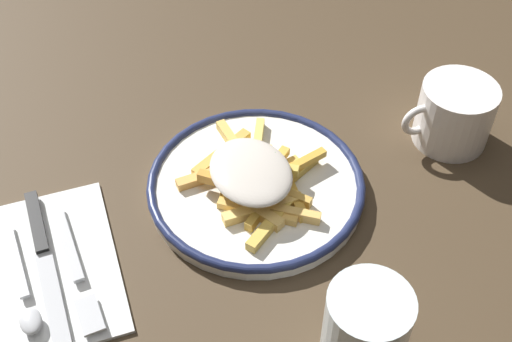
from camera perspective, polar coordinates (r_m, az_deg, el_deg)
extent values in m
plane|color=#433422|center=(0.79, 0.00, -1.78)|extent=(2.60, 2.60, 0.00)
cylinder|color=white|center=(0.78, 0.00, -1.40)|extent=(0.25, 0.25, 0.02)
torus|color=#1E274D|center=(0.77, 0.00, -1.02)|extent=(0.26, 0.26, 0.01)
cube|color=gold|center=(0.78, 4.12, 0.49)|extent=(0.07, 0.03, 0.01)
cube|color=gold|center=(0.73, 1.60, -4.25)|extent=(0.08, 0.07, 0.01)
cube|color=gold|center=(0.75, -0.08, -2.78)|extent=(0.08, 0.05, 0.01)
cube|color=#E6B855|center=(0.81, -2.02, 2.48)|extent=(0.02, 0.08, 0.01)
cube|color=gold|center=(0.76, 3.28, -2.04)|extent=(0.01, 0.08, 0.01)
cube|color=gold|center=(0.78, -0.66, -0.32)|extent=(0.03, 0.06, 0.01)
cube|color=#EEB662|center=(0.77, -1.43, 0.62)|extent=(0.03, 0.07, 0.01)
cube|color=#CA8730|center=(0.75, -2.56, -1.02)|extent=(0.06, 0.05, 0.01)
cube|color=#F6C766|center=(0.74, 0.52, -3.29)|extent=(0.09, 0.02, 0.01)
cube|color=#E8B95D|center=(0.74, -0.31, -3.20)|extent=(0.05, 0.08, 0.01)
cube|color=gold|center=(0.76, 0.08, -0.19)|extent=(0.06, 0.09, 0.01)
cube|color=gold|center=(0.77, 0.75, -0.76)|extent=(0.02, 0.07, 0.01)
cube|color=gold|center=(0.80, -2.98, 1.54)|extent=(0.09, 0.06, 0.01)
cube|color=gold|center=(0.76, 1.36, -0.04)|extent=(0.06, 0.06, 0.01)
cube|color=gold|center=(0.78, 3.22, -0.51)|extent=(0.08, 0.05, 0.01)
cube|color=gold|center=(0.77, 0.99, -0.74)|extent=(0.09, 0.04, 0.01)
cube|color=#F4C154|center=(0.76, -0.20, 0.10)|extent=(0.07, 0.05, 0.01)
cube|color=#E3B051|center=(0.74, 0.11, -3.57)|extent=(0.08, 0.06, 0.01)
cube|color=#E1C75E|center=(0.81, 0.07, 2.05)|extent=(0.05, 0.09, 0.01)
cube|color=gold|center=(0.76, 1.56, 0.14)|extent=(0.06, 0.04, 0.01)
cube|color=#E6B358|center=(0.74, 2.36, -3.54)|extent=(0.08, 0.05, 0.01)
cube|color=gold|center=(0.75, 0.57, -2.87)|extent=(0.07, 0.06, 0.01)
cube|color=#E2A34E|center=(0.78, -4.78, -0.60)|extent=(0.06, 0.02, 0.01)
cube|color=gold|center=(0.76, 1.79, -1.71)|extent=(0.07, 0.07, 0.01)
ellipsoid|color=beige|center=(0.75, -0.46, -0.02)|extent=(0.10, 0.12, 0.02)
cube|color=#29671C|center=(0.75, 0.13, 0.69)|extent=(0.00, 0.00, 0.00)
cube|color=#2C722B|center=(0.76, 1.63, 1.50)|extent=(0.00, 0.00, 0.00)
cube|color=#205D23|center=(0.75, -3.03, 1.04)|extent=(0.00, 0.00, 0.00)
cube|color=#305927|center=(0.73, 0.76, -1.08)|extent=(0.00, 0.00, 0.00)
cube|color=#265937|center=(0.75, -0.23, 0.62)|extent=(0.00, 0.00, 0.00)
cube|color=#2D742E|center=(0.75, 0.19, 0.60)|extent=(0.00, 0.00, 0.00)
cube|color=#357229|center=(0.75, -0.57, 1.09)|extent=(0.00, 0.00, 0.00)
cube|color=silver|center=(0.75, -17.66, -7.97)|extent=(0.15, 0.21, 0.01)
cube|color=silver|center=(0.75, -16.02, -5.94)|extent=(0.02, 0.11, 0.01)
cube|color=silver|center=(0.69, -14.21, -11.99)|extent=(0.03, 0.05, 0.00)
cube|color=black|center=(0.78, -18.48, -4.21)|extent=(0.02, 0.09, 0.01)
cube|color=silver|center=(0.72, -17.20, -10.47)|extent=(0.03, 0.12, 0.00)
cube|color=silver|center=(0.76, -20.10, -7.21)|extent=(0.02, 0.10, 0.00)
ellipsoid|color=silver|center=(0.70, -18.94, -12.20)|extent=(0.03, 0.03, 0.01)
cylinder|color=silver|center=(0.61, 9.30, -14.02)|extent=(0.08, 0.08, 0.12)
cylinder|color=white|center=(0.86, 16.84, 4.74)|extent=(0.09, 0.09, 0.08)
torus|color=white|center=(0.83, 13.91, 4.30)|extent=(0.05, 0.01, 0.05)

